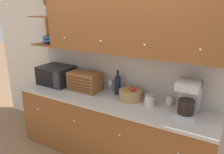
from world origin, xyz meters
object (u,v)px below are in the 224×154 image
storage_canister (150,100)px  mug (169,101)px  bread_box (85,82)px  wine_glass (111,84)px  fruit_basket (131,94)px  microwave (56,75)px  coffee_maker (188,97)px  wine_bottle (118,84)px

storage_canister → mug: size_ratio=1.40×
bread_box → mug: 1.21m
mug → wine_glass: bearing=178.6°
fruit_basket → mug: bearing=11.9°
microwave → storage_canister: bearing=-0.4°
wine_glass → fruit_basket: size_ratio=0.55×
microwave → bread_box: microwave is taller
mug → coffee_maker: bearing=-33.3°
wine_glass → fruit_basket: bearing=-18.0°
storage_canister → coffee_maker: bearing=-1.9°
coffee_maker → mug: bearing=146.7°
bread_box → coffee_maker: (1.45, -0.02, 0.07)m
microwave → wine_bottle: (1.04, 0.11, 0.01)m
wine_bottle → storage_canister: bearing=-12.9°
wine_bottle → mug: 0.73m
microwave → storage_canister: (1.56, -0.01, -0.08)m
wine_glass → fruit_basket: fruit_basket is taller
bread_box → wine_bottle: 0.50m
bread_box → wine_glass: 0.38m
storage_canister → bread_box: bearing=179.9°
microwave → storage_canister: size_ratio=3.76×
microwave → wine_glass: 0.91m
microwave → wine_bottle: size_ratio=1.49×
storage_canister → coffee_maker: coffee_maker is taller
bread_box → wine_bottle: (0.48, 0.12, 0.02)m
mug → bread_box: bearing=-173.2°
wine_glass → storage_canister: size_ratio=1.24×
wine_bottle → fruit_basket: bearing=-17.5°
coffee_maker → wine_glass: bearing=170.7°
microwave → fruit_basket: size_ratio=1.65×
coffee_maker → microwave: bearing=179.3°
fruit_basket → coffee_maker: (0.73, -0.06, 0.14)m
bread_box → coffee_maker: bearing=-0.7°
mug → storage_canister: bearing=-144.6°
bread_box → wine_bottle: bearing=13.6°
fruit_basket → coffee_maker: bearing=-4.6°
wine_glass → wine_bottle: bearing=-18.7°
microwave → mug: bearing=4.4°
wine_glass → storage_canister: wine_glass is taller
storage_canister → mug: bearing=35.4°
wine_glass → storage_canister: 0.68m
microwave → coffee_maker: bearing=-0.7°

